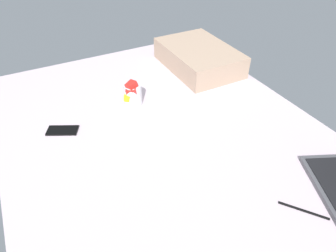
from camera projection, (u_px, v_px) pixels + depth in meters
bed_mattress at (163, 145)px, 147.06cm from camera, size 180.00×140.00×18.00cm
snack_cup at (133, 94)px, 154.95cm from camera, size 9.85×10.25×14.20cm
cell_phone at (63, 130)px, 140.66cm from camera, size 12.34×15.56×0.80cm
pillow at (199, 57)px, 186.70cm from camera, size 52.00×36.00×13.00cm
charger_cable at (303, 211)px, 106.03cm from camera, size 13.81×10.89×0.60cm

